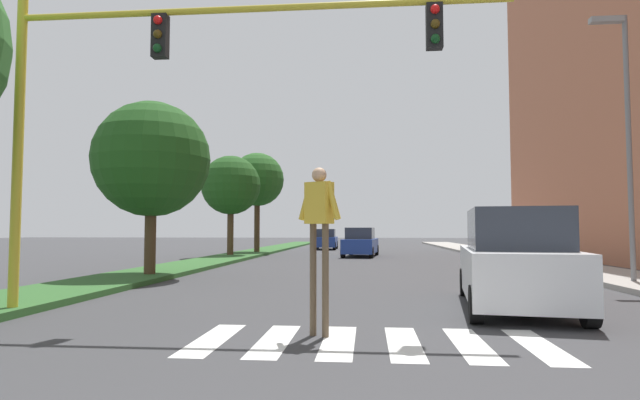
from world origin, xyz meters
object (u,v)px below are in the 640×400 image
tree_mid (152,160)px  tree_far (231,186)px  street_lamp_right (625,122)px  sedan_midblock (361,243)px  pedestrian_performer (319,223)px  suv_crossing (515,262)px  sedan_distant (326,240)px  traffic_light_gantry (158,76)px  tree_distant (257,180)px

tree_mid → tree_far: bearing=93.7°
street_lamp_right → sedan_midblock: bearing=116.8°
pedestrian_performer → sedan_midblock: 22.55m
street_lamp_right → pedestrian_performer: (-7.95, -7.41, -2.93)m
street_lamp_right → suv_crossing: (-4.33, -4.50, -3.66)m
sedan_distant → sedan_midblock: bearing=-74.7°
traffic_light_gantry → tree_far: bearing=101.5°
pedestrian_performer → tree_mid: bearing=126.8°
sedan_distant → tree_mid: bearing=-98.3°
tree_mid → pedestrian_performer: bearing=-53.2°
tree_far → tree_distant: tree_distant is taller
suv_crossing → sedan_distant: 30.96m
traffic_light_gantry → sedan_distant: (0.44, 31.94, -3.61)m
suv_crossing → street_lamp_right: bearing=46.1°
tree_far → street_lamp_right: street_lamp_right is taller
pedestrian_performer → sedan_distant: 33.35m
traffic_light_gantry → suv_crossing: (6.69, 1.61, -3.44)m
tree_far → sedan_midblock: 8.23m
tree_far → suv_crossing: (10.70, -18.14, -3.17)m
traffic_light_gantry → sedan_distant: 32.14m
tree_far → pedestrian_performer: 22.35m
tree_mid → street_lamp_right: size_ratio=0.74×
tree_mid → pedestrian_performer: (6.27, -8.38, -2.18)m
tree_mid → sedan_midblock: size_ratio=1.22×
tree_distant → suv_crossing: tree_distant is taller
suv_crossing → sedan_midblock: bearing=99.6°
tree_distant → pedestrian_performer: 26.21m
tree_far → sedan_midblock: tree_far is taller
tree_far → street_lamp_right: (15.03, -13.64, 0.50)m
tree_distant → sedan_midblock: bearing=-21.6°
tree_far → traffic_light_gantry: bearing=-78.5°
street_lamp_right → pedestrian_performer: bearing=-137.0°
traffic_light_gantry → street_lamp_right: size_ratio=1.21×
tree_mid → suv_crossing: 11.66m
pedestrian_performer → traffic_light_gantry: bearing=157.1°
tree_mid → tree_far: 12.70m
pedestrian_performer → sedan_midblock: (0.30, 22.53, -0.88)m
tree_distant → sedan_midblock: (6.75, -2.67, -4.04)m
tree_far → suv_crossing: tree_far is taller
tree_far → tree_distant: size_ratio=0.88×
tree_mid → sedan_midblock: (6.57, 14.15, -3.06)m
pedestrian_performer → sedan_distant: bearing=94.5°
tree_distant → street_lamp_right: 22.89m
tree_mid → sedan_midblock: tree_mid is taller
tree_distant → sedan_midblock: 8.31m
tree_far → suv_crossing: 21.30m
tree_far → sedan_distant: (4.45, 12.18, -3.34)m
tree_mid → traffic_light_gantry: 7.79m
tree_far → sedan_distant: 13.39m
tree_far → street_lamp_right: 20.30m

